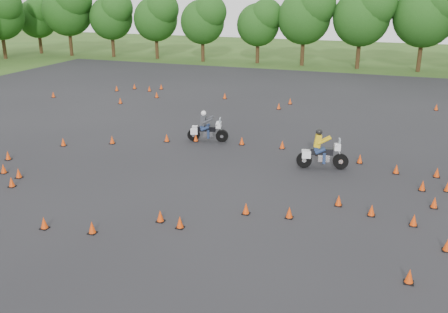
% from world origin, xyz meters
% --- Properties ---
extents(ground, '(140.00, 140.00, 0.00)m').
position_xyz_m(ground, '(0.00, 0.00, 0.00)').
color(ground, '#2D5119').
rests_on(ground, ground).
extents(asphalt_pad, '(62.00, 62.00, 0.00)m').
position_xyz_m(asphalt_pad, '(0.00, 6.00, 0.01)').
color(asphalt_pad, black).
rests_on(asphalt_pad, ground).
extents(treeline, '(87.35, 32.50, 11.09)m').
position_xyz_m(treeline, '(4.11, 35.05, 4.72)').
color(treeline, '#1B4513').
rests_on(treeline, ground).
extents(traffic_cones, '(35.95, 32.71, 0.45)m').
position_xyz_m(traffic_cones, '(-0.07, 5.52, 0.23)').
color(traffic_cones, '#DB3E09').
rests_on(traffic_cones, asphalt_pad).
extents(rider_grey, '(2.49, 1.19, 1.85)m').
position_xyz_m(rider_grey, '(-2.98, 9.62, 0.93)').
color(rider_grey, '#36383C').
rests_on(rider_grey, ground).
extents(rider_yellow, '(2.66, 1.33, 1.97)m').
position_xyz_m(rider_yellow, '(4.05, 7.18, 0.99)').
color(rider_yellow, gold).
rests_on(rider_yellow, ground).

